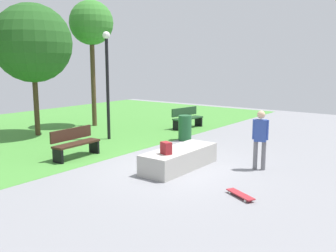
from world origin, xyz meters
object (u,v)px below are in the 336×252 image
concrete_ledge (180,159)px  tree_leaning_ash (33,43)px  park_bench_far_left (75,142)px  tree_young_birch (91,24)px  park_bench_near_path (187,117)px  backpack_on_ledge (166,148)px  skateboard_by_ledge (240,194)px  trash_bin (185,128)px  skater_performing_trick (260,136)px  lamp_post (107,74)px

concrete_ledge → tree_leaning_ash: tree_leaning_ash is taller
park_bench_far_left → tree_young_birch: tree_young_birch is taller
park_bench_near_path → park_bench_far_left: bearing=-178.5°
park_bench_near_path → park_bench_far_left: same height
backpack_on_ledge → skateboard_by_ledge: (-0.35, -2.30, -0.65)m
tree_young_birch → trash_bin: bearing=-92.0°
skateboard_by_ledge → skater_performing_trick: bearing=13.4°
backpack_on_ledge → park_bench_far_left: park_bench_far_left is taller
park_bench_near_path → lamp_post: size_ratio=0.41×
concrete_ledge → skater_performing_trick: size_ratio=1.56×
lamp_post → concrete_ledge: bearing=-110.3°
tree_leaning_ash → lamp_post: (1.18, -2.86, -1.17)m
backpack_on_ledge → skater_performing_trick: 2.61m
skater_performing_trick → trash_bin: (2.01, 3.84, -0.48)m
skater_performing_trick → park_bench_near_path: bearing=51.1°
skateboard_by_ledge → backpack_on_ledge: bearing=81.3°
concrete_ledge → park_bench_near_path: (5.45, 3.43, 0.20)m
skater_performing_trick → tree_young_birch: (2.19, 9.03, 3.64)m
skater_performing_trick → tree_young_birch: bearing=76.4°
lamp_post → park_bench_far_left: bearing=-155.1°
skateboard_by_ledge → park_bench_near_path: (6.51, 5.79, 0.42)m
tree_young_birch → backpack_on_ledge: bearing=-119.5°
park_bench_near_path → tree_leaning_ash: tree_leaning_ash is taller
skateboard_by_ledge → lamp_post: (2.71, 6.84, 2.40)m
skateboard_by_ledge → tree_leaning_ash: 10.45m
park_bench_near_path → tree_young_birch: size_ratio=0.29×
park_bench_near_path → skateboard_by_ledge: bearing=-138.3°
skater_performing_trick → trash_bin: 4.36m
concrete_ledge → backpack_on_ledge: backpack_on_ledge is taller
concrete_ledge → park_bench_near_path: size_ratio=1.55×
tree_leaning_ash → tree_young_birch: (2.93, -0.13, 0.95)m
backpack_on_ledge → trash_bin: trash_bin is taller
park_bench_near_path → park_bench_far_left: size_ratio=1.02×
trash_bin → tree_leaning_ash: bearing=117.3°
skateboard_by_ledge → trash_bin: 6.13m
tree_leaning_ash → park_bench_far_left: bearing=-109.4°
skateboard_by_ledge → trash_bin: bearing=45.7°
backpack_on_ledge → park_bench_near_path: 7.08m
skater_performing_trick → lamp_post: bearing=86.0°
concrete_ledge → tree_leaning_ash: 8.08m
concrete_ledge → tree_young_birch: tree_young_birch is taller
park_bench_near_path → tree_young_birch: 5.95m
tree_young_birch → trash_bin: 6.63m
park_bench_near_path → tree_leaning_ash: (-4.98, 3.91, 3.16)m
skater_performing_trick → tree_leaning_ash: tree_leaning_ash is taller
park_bench_near_path → tree_leaning_ash: size_ratio=0.32×
skater_performing_trick → concrete_ledge: bearing=123.6°
trash_bin → concrete_ledge: bearing=-148.0°
concrete_ledge → tree_leaning_ash: size_ratio=0.49×
backpack_on_ledge → tree_young_birch: size_ratio=0.06×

